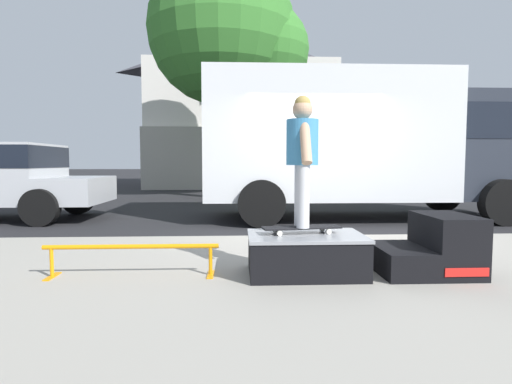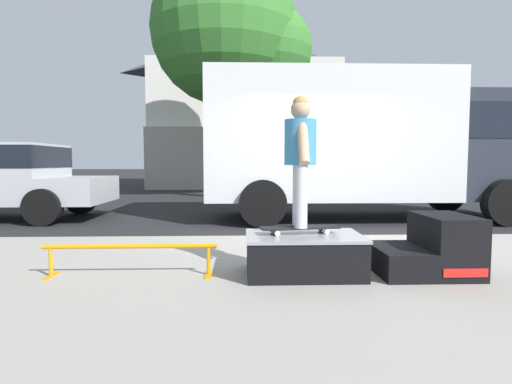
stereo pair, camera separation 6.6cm
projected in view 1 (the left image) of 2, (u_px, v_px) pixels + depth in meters
ground_plane at (327, 237)px, 6.65m from camera, size 140.00×140.00×0.00m
sidewalk_slab at (400, 291)px, 3.66m from camera, size 50.00×5.00×0.12m
skate_box at (306, 253)px, 3.97m from camera, size 1.13×0.74×0.40m
kicker_ramp at (432, 249)px, 4.03m from camera, size 0.93×0.77×0.58m
grind_rail at (132, 252)px, 3.90m from camera, size 1.68×0.28×0.31m
skateboard at (302, 228)px, 4.01m from camera, size 0.80×0.32×0.07m
skater_kid at (302, 150)px, 3.95m from camera, size 0.31×0.66×1.28m
box_truck at (367, 140)px, 8.78m from camera, size 6.91×2.63×3.05m
street_tree_main at (230, 36)px, 13.60m from camera, size 5.42×4.93×8.09m
house_behind at (242, 107)px, 21.89m from camera, size 9.54×8.23×8.40m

